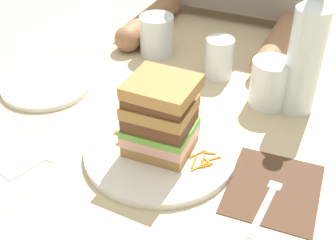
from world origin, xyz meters
TOP-DOWN VIEW (x-y plane):
  - ground_plane at (0.00, 0.00)m, footprint 3.00×3.00m
  - main_plate at (0.00, -0.01)m, footprint 0.26×0.26m
  - sandwich at (0.00, -0.01)m, footprint 0.12×0.10m
  - carrot_shred_0 at (-0.06, -0.00)m, footprint 0.01×0.03m
  - carrot_shred_1 at (-0.06, -0.03)m, footprint 0.03×0.02m
  - carrot_shred_2 at (-0.09, -0.00)m, footprint 0.01×0.03m
  - carrot_shred_3 at (-0.08, -0.00)m, footprint 0.01×0.02m
  - carrot_shred_4 at (-0.08, -0.01)m, footprint 0.02×0.02m
  - carrot_shred_5 at (0.08, -0.02)m, footprint 0.01×0.02m
  - carrot_shred_6 at (0.07, -0.02)m, footprint 0.01×0.03m
  - carrot_shred_7 at (0.08, -0.03)m, footprint 0.03×0.02m
  - carrot_shred_8 at (0.08, -0.01)m, footprint 0.02×0.02m
  - carrot_shred_9 at (0.08, -0.01)m, footprint 0.01×0.03m
  - carrot_shred_10 at (0.08, 0.01)m, footprint 0.02×0.01m
  - carrot_shred_11 at (0.06, 0.00)m, footprint 0.02×0.03m
  - carrot_shred_12 at (0.09, -0.02)m, footprint 0.02×0.01m
  - carrot_shred_13 at (0.08, -0.03)m, footprint 0.02×0.03m
  - carrot_shred_14 at (0.09, -0.00)m, footprint 0.02×0.02m
  - napkin_dark at (0.20, -0.01)m, footprint 0.15×0.17m
  - fork at (0.20, -0.04)m, footprint 0.03×0.17m
  - knife at (-0.16, -0.02)m, footprint 0.02×0.20m
  - juice_glass at (0.13, 0.22)m, footprint 0.08×0.08m
  - water_bottle at (0.18, 0.23)m, footprint 0.06×0.06m
  - empty_tumbler_0 at (-0.17, 0.32)m, footprint 0.08×0.08m
  - empty_tumbler_1 at (-0.00, 0.28)m, footprint 0.06×0.06m
  - side_plate at (-0.31, 0.08)m, footprint 0.19×0.19m
  - napkin_pink at (-0.21, -0.12)m, footprint 0.10×0.11m

SIDE VIEW (x-z plane):
  - ground_plane at x=0.00m, z-range 0.00..0.00m
  - napkin_pink at x=-0.21m, z-range 0.00..0.00m
  - napkin_dark at x=0.20m, z-range 0.00..0.00m
  - knife at x=-0.16m, z-range 0.00..0.00m
  - fork at x=0.20m, z-range 0.00..0.01m
  - side_plate at x=-0.31m, z-range 0.00..0.01m
  - main_plate at x=0.00m, z-range 0.00..0.01m
  - carrot_shred_9 at x=0.08m, z-range 0.01..0.02m
  - carrot_shred_7 at x=0.08m, z-range 0.01..0.02m
  - carrot_shred_3 at x=-0.08m, z-range 0.01..0.02m
  - carrot_shred_0 at x=-0.06m, z-range 0.01..0.02m
  - carrot_shred_5 at x=0.08m, z-range 0.01..0.02m
  - carrot_shred_2 at x=-0.09m, z-range 0.01..0.02m
  - carrot_shred_8 at x=0.08m, z-range 0.01..0.02m
  - carrot_shred_13 at x=0.08m, z-range 0.01..0.02m
  - carrot_shred_12 at x=0.09m, z-range 0.01..0.02m
  - carrot_shred_11 at x=0.06m, z-range 0.01..0.02m
  - carrot_shred_10 at x=0.08m, z-range 0.01..0.02m
  - carrot_shred_14 at x=0.09m, z-range 0.01..0.02m
  - carrot_shred_6 at x=0.07m, z-range 0.01..0.02m
  - carrot_shred_1 at x=-0.06m, z-range 0.01..0.02m
  - carrot_shred_4 at x=-0.08m, z-range 0.01..0.02m
  - juice_glass at x=0.13m, z-range 0.00..0.09m
  - empty_tumbler_1 at x=0.00m, z-range 0.00..0.09m
  - empty_tumbler_0 at x=-0.17m, z-range 0.00..0.09m
  - sandwich at x=0.00m, z-range 0.01..0.15m
  - water_bottle at x=0.18m, z-range -0.01..0.25m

